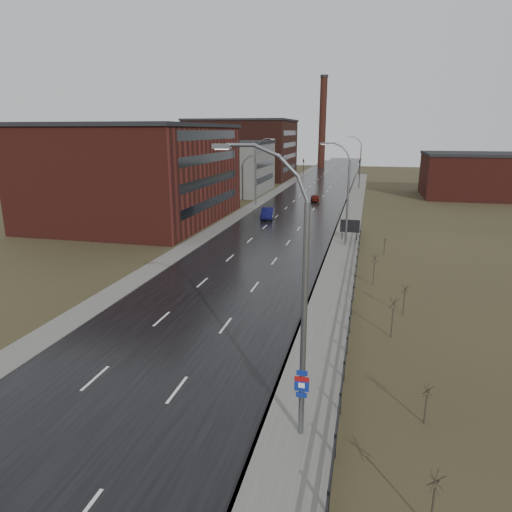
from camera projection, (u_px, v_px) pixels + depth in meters
The scene contains 26 objects.
ground at pixel (90, 433), 19.53m from camera, with size 320.00×320.00×0.00m, color #2D2819.
road at pixel (300, 209), 75.69m from camera, with size 14.00×300.00×0.06m, color black.
sidewalk_right at pixel (343, 248), 50.28m from camera, with size 3.20×180.00×0.18m, color #595651.
curb_right at pixel (329, 247), 50.63m from camera, with size 0.16×180.00×0.18m, color slate.
sidewalk_left at pixel (252, 207), 77.58m from camera, with size 2.40×260.00×0.12m, color #595651.
warehouse_near at pixel (138, 173), 64.71m from camera, with size 22.44×28.56×13.50m.
warehouse_mid at pixel (228, 167), 95.31m from camera, with size 16.32×20.40×10.50m.
warehouse_far at pixel (243, 149), 123.89m from camera, with size 26.52×24.48×15.50m.
building_right at pixel (472, 175), 88.16m from camera, with size 18.36×16.32×8.50m.
smokestack at pixel (323, 122), 157.23m from camera, with size 2.70×2.70×30.70m.
streetlight_main at pixel (296, 302), 17.83m from camera, with size 3.91×0.29×12.11m.
streetlight_right_mid at pixel (345, 194), 49.72m from camera, with size 3.36×0.28×11.35m.
streetlight_left at pixel (257, 171), 77.80m from camera, with size 3.36×0.28×11.35m.
streetlight_right_far at pixel (359, 162), 100.27m from camera, with size 3.36×0.28×11.35m.
guardrail at pixel (353, 294), 34.10m from camera, with size 0.10×53.05×1.10m.
shrub_a at pixel (434, 500), 14.50m from camera, with size 0.52×0.55×2.20m.
shrub_b at pixel (426, 403), 19.94m from camera, with size 0.46×0.48×1.91m.
shrub_c at pixel (393, 316), 28.32m from camera, with size 0.62×0.66×2.63m.
shrub_d at pixel (404, 299), 31.86m from camera, with size 0.53×0.55×2.21m.
shrub_e at pixel (374, 268), 38.10m from camera, with size 0.63×0.66×2.67m.
shrub_f at pixel (385, 246), 47.46m from camera, with size 0.43×0.45×1.79m.
billboard at pixel (350, 227), 53.17m from camera, with size 2.24×0.17×2.55m.
traffic_light_left at pixel (304, 159), 132.49m from camera, with size 0.58×2.73×5.30m.
traffic_light_right at pixel (360, 160), 128.80m from camera, with size 0.58×2.73×5.30m.
car_near at pixel (268, 214), 66.76m from camera, with size 1.72×4.92×1.62m, color #0B0B37.
car_far at pixel (315, 198), 83.11m from camera, with size 1.58×3.94×1.34m, color #53130D.
Camera 1 is at (10.95, -14.62, 12.52)m, focal length 32.00 mm.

